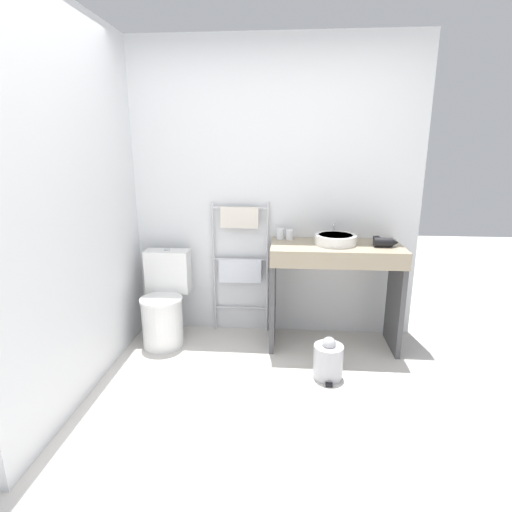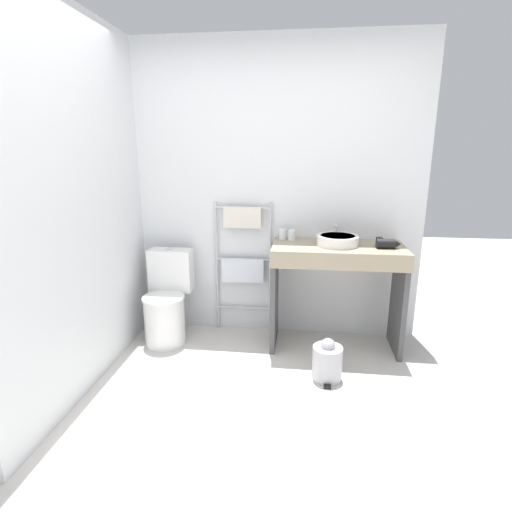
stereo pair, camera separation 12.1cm
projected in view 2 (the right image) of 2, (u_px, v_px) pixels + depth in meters
name	position (u px, v px, depth m)	size (l,w,h in m)	color
ground_plane	(245.00, 451.00, 2.26)	(12.00, 12.00, 0.00)	silver
wall_back	(272.00, 193.00, 3.51)	(2.61, 0.12, 2.55)	silver
wall_side	(87.00, 204.00, 2.83)	(0.12, 2.35, 2.55)	silver
toilet	(167.00, 303.00, 3.50)	(0.38, 0.50, 0.80)	white
towel_radiator	(243.00, 253.00, 3.57)	(0.51, 0.06, 1.20)	silver
vanity_counter	(337.00, 279.00, 3.29)	(1.07, 0.52, 0.90)	gray
sink_basin	(338.00, 240.00, 3.23)	(0.34, 0.34, 0.08)	white
faucet	(336.00, 230.00, 3.39)	(0.02, 0.10, 0.14)	silver
cup_near_wall	(283.00, 234.00, 3.44)	(0.06, 0.06, 0.09)	white
cup_near_edge	(292.00, 235.00, 3.41)	(0.06, 0.06, 0.09)	white
hair_dryer	(387.00, 243.00, 3.14)	(0.19, 0.16, 0.08)	black
trash_bin	(327.00, 362.00, 2.93)	(0.22, 0.25, 0.32)	#B7B7BC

